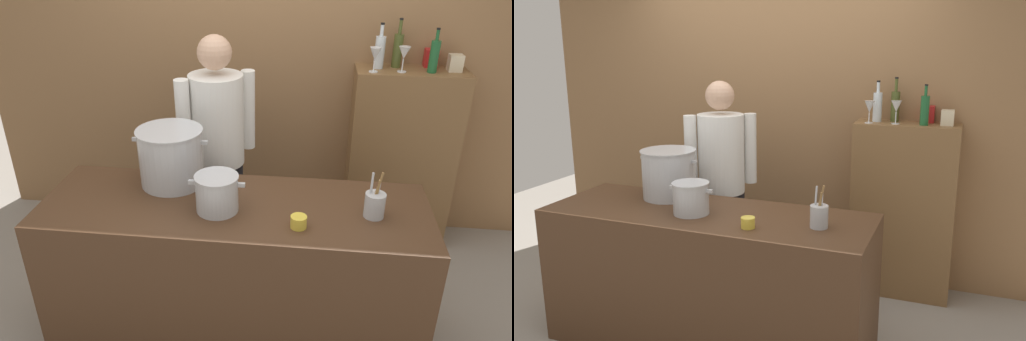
# 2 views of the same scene
# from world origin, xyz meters

# --- Properties ---
(ground_plane) EXTENTS (8.00, 8.00, 0.00)m
(ground_plane) POSITION_xyz_m (0.00, 0.00, 0.00)
(ground_plane) COLOR gray
(brick_back_panel) EXTENTS (4.40, 0.10, 3.00)m
(brick_back_panel) POSITION_xyz_m (0.00, 1.40, 1.50)
(brick_back_panel) COLOR olive
(brick_back_panel) RESTS_ON ground_plane
(prep_counter) EXTENTS (2.07, 0.70, 0.90)m
(prep_counter) POSITION_xyz_m (0.00, 0.00, 0.45)
(prep_counter) COLOR #472D1C
(prep_counter) RESTS_ON ground_plane
(bar_cabinet) EXTENTS (0.76, 0.32, 1.34)m
(bar_cabinet) POSITION_xyz_m (1.06, 1.19, 0.67)
(bar_cabinet) COLOR brown
(bar_cabinet) RESTS_ON ground_plane
(chef) EXTENTS (0.46, 0.41, 1.66)m
(chef) POSITION_xyz_m (-0.21, 0.64, 0.96)
(chef) COLOR black
(chef) RESTS_ON ground_plane
(stockpot_large) EXTENTS (0.43, 0.37, 0.33)m
(stockpot_large) POSITION_xyz_m (-0.39, 0.20, 1.06)
(stockpot_large) COLOR #B7BABF
(stockpot_large) RESTS_ON prep_counter
(stockpot_small) EXTENTS (0.29, 0.23, 0.20)m
(stockpot_small) POSITION_xyz_m (-0.08, -0.06, 1.00)
(stockpot_small) COLOR #B7BABF
(stockpot_small) RESTS_ON prep_counter
(utensil_crock) EXTENTS (0.10, 0.10, 0.25)m
(utensil_crock) POSITION_xyz_m (0.72, -0.03, 0.97)
(utensil_crock) COLOR #B7BABF
(utensil_crock) RESTS_ON prep_counter
(butter_jar) EXTENTS (0.08, 0.08, 0.06)m
(butter_jar) POSITION_xyz_m (0.35, -0.18, 0.93)
(butter_jar) COLOR yellow
(butter_jar) RESTS_ON prep_counter
(wine_bottle_green) EXTENTS (0.06, 0.06, 0.29)m
(wine_bottle_green) POSITION_xyz_m (1.17, 1.14, 1.46)
(wine_bottle_green) COLOR #1E592D
(wine_bottle_green) RESTS_ON bar_cabinet
(wine_bottle_clear) EXTENTS (0.07, 0.07, 0.31)m
(wine_bottle_clear) POSITION_xyz_m (0.82, 1.21, 1.46)
(wine_bottle_clear) COLOR silver
(wine_bottle_clear) RESTS_ON bar_cabinet
(wine_bottle_olive) EXTENTS (0.06, 0.06, 0.33)m
(wine_bottle_olive) POSITION_xyz_m (0.95, 1.25, 1.46)
(wine_bottle_olive) COLOR #475123
(wine_bottle_olive) RESTS_ON bar_cabinet
(wine_glass_tall) EXTENTS (0.08, 0.08, 0.17)m
(wine_glass_tall) POSITION_xyz_m (0.78, 1.10, 1.46)
(wine_glass_tall) COLOR silver
(wine_glass_tall) RESTS_ON bar_cabinet
(wine_glass_short) EXTENTS (0.08, 0.08, 0.17)m
(wine_glass_short) POSITION_xyz_m (0.97, 1.13, 1.47)
(wine_glass_short) COLOR silver
(wine_glass_short) RESTS_ON bar_cabinet
(spice_tin_cream) EXTENTS (0.09, 0.09, 0.11)m
(spice_tin_cream) POSITION_xyz_m (1.33, 1.20, 1.40)
(spice_tin_cream) COLOR beige
(spice_tin_cream) RESTS_ON bar_cabinet
(spice_tin_red) EXTENTS (0.09, 0.09, 0.12)m
(spice_tin_red) POSITION_xyz_m (1.19, 1.29, 1.40)
(spice_tin_red) COLOR red
(spice_tin_red) RESTS_ON bar_cabinet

